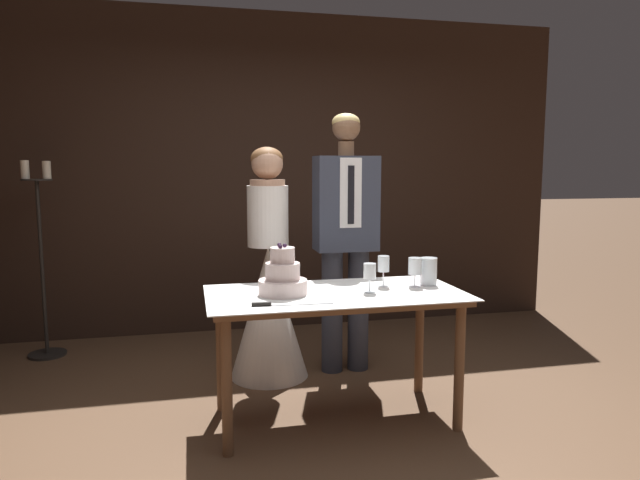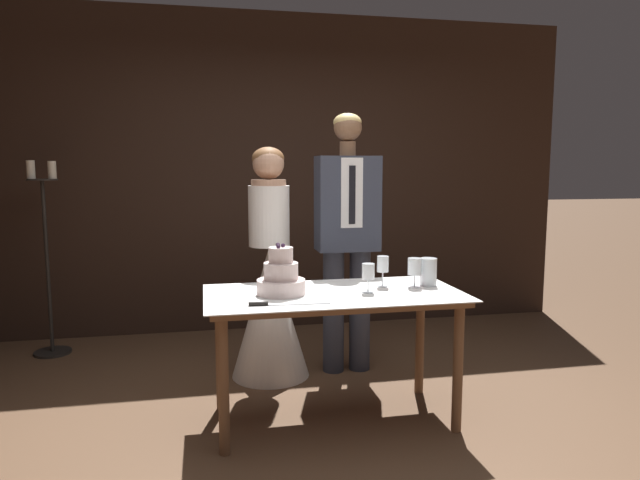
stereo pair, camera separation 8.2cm
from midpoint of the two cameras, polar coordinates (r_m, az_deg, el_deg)
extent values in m
plane|color=brown|center=(3.22, 1.41, -19.59)|extent=(40.00, 40.00, 0.00)
cube|color=black|center=(5.17, -5.00, 6.60)|extent=(5.34, 0.12, 2.79)
cylinder|color=brown|center=(3.00, -10.11, -14.37)|extent=(0.06, 0.06, 0.71)
cylinder|color=brown|center=(3.30, 13.03, -12.38)|extent=(0.06, 0.06, 0.71)
cylinder|color=brown|center=(3.53, -10.57, -11.02)|extent=(0.06, 0.06, 0.71)
cylinder|color=brown|center=(3.79, 9.28, -9.70)|extent=(0.06, 0.06, 0.71)
cube|color=brown|center=(3.24, 0.82, -5.67)|extent=(1.39, 0.68, 0.03)
cube|color=white|center=(3.24, 0.82, -5.32)|extent=(1.45, 0.74, 0.01)
cylinder|color=beige|center=(3.19, -4.49, -4.71)|extent=(0.27, 0.27, 0.08)
cylinder|color=beige|center=(3.17, -4.50, -3.14)|extent=(0.19, 0.19, 0.09)
cylinder|color=beige|center=(3.15, -4.52, -1.52)|extent=(0.14, 0.14, 0.09)
sphere|color=#2D1933|center=(3.15, -4.29, -0.56)|extent=(0.02, 0.02, 0.02)
sphere|color=#2D1933|center=(3.18, -4.83, -0.49)|extent=(0.02, 0.02, 0.02)
sphere|color=#2D1933|center=(3.11, -4.75, -0.68)|extent=(0.02, 0.02, 0.02)
cube|color=silver|center=(2.96, -2.56, -6.44)|extent=(0.32, 0.04, 0.00)
cylinder|color=black|center=(2.94, -6.68, -6.39)|extent=(0.10, 0.03, 0.02)
cylinder|color=silver|center=(3.25, 4.24, -5.19)|extent=(0.07, 0.07, 0.00)
cylinder|color=silver|center=(3.24, 4.25, -4.52)|extent=(0.01, 0.01, 0.07)
cylinder|color=silver|center=(3.22, 4.26, -3.11)|extent=(0.07, 0.07, 0.09)
cylinder|color=silver|center=(3.42, 5.65, -4.59)|extent=(0.07, 0.07, 0.00)
cylinder|color=silver|center=(3.41, 5.66, -3.86)|extent=(0.01, 0.01, 0.08)
cylinder|color=silver|center=(3.39, 5.68, -2.38)|extent=(0.07, 0.07, 0.09)
cylinder|color=maroon|center=(3.40, 5.67, -2.88)|extent=(0.06, 0.06, 0.03)
cylinder|color=silver|center=(3.43, 8.77, -4.60)|extent=(0.08, 0.08, 0.00)
cylinder|color=silver|center=(3.42, 8.78, -3.99)|extent=(0.01, 0.01, 0.07)
cylinder|color=silver|center=(3.40, 8.81, -2.59)|extent=(0.08, 0.08, 0.10)
cylinder|color=maroon|center=(3.41, 8.80, -3.17)|extent=(0.07, 0.07, 0.03)
cylinder|color=silver|center=(3.47, 10.12, -3.11)|extent=(0.10, 0.10, 0.17)
cylinder|color=silver|center=(3.48, 10.10, -3.85)|extent=(0.05, 0.05, 0.07)
sphere|color=#F9CC4C|center=(3.47, 10.12, -3.05)|extent=(0.02, 0.02, 0.02)
cone|color=white|center=(4.00, -5.72, -7.15)|extent=(0.54, 0.54, 0.92)
cylinder|color=white|center=(3.89, -5.85, 2.40)|extent=(0.28, 0.28, 0.41)
cylinder|color=tan|center=(3.88, -5.89, 5.73)|extent=(0.24, 0.24, 0.04)
sphere|color=tan|center=(3.88, -5.92, 7.60)|extent=(0.21, 0.21, 0.21)
ellipsoid|color=brown|center=(3.89, -5.95, 8.08)|extent=(0.22, 0.22, 0.16)
cylinder|color=#333847|center=(4.09, 0.63, -7.13)|extent=(0.15, 0.15, 0.88)
cylinder|color=#333847|center=(4.14, 3.26, -6.97)|extent=(0.15, 0.15, 0.88)
cube|color=#333847|center=(3.99, 2.01, 3.67)|extent=(0.43, 0.24, 0.66)
cube|color=white|center=(3.87, 2.49, 4.72)|extent=(0.15, 0.01, 0.47)
cube|color=black|center=(3.86, 2.51, 4.52)|extent=(0.04, 0.01, 0.39)
cylinder|color=brown|center=(3.98, 2.03, 9.10)|extent=(0.11, 0.11, 0.10)
sphere|color=brown|center=(3.99, 2.04, 11.20)|extent=(0.19, 0.19, 0.19)
ellipsoid|color=#D6B770|center=(4.00, 2.01, 11.67)|extent=(0.19, 0.19, 0.13)
cylinder|color=black|center=(5.02, -26.03, -10.22)|extent=(0.28, 0.28, 0.02)
cylinder|color=black|center=(4.87, -26.48, -2.56)|extent=(0.03, 0.03, 1.34)
cylinder|color=black|center=(4.80, -26.94, 5.39)|extent=(0.22, 0.22, 0.01)
cylinder|color=silver|center=(4.82, -27.86, 6.24)|extent=(0.06, 0.06, 0.14)
cylinder|color=silver|center=(4.79, -26.11, 6.31)|extent=(0.06, 0.06, 0.13)
camera|label=1|loc=(0.04, -90.66, -0.09)|focal=32.00mm
camera|label=2|loc=(0.04, 89.34, 0.09)|focal=32.00mm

